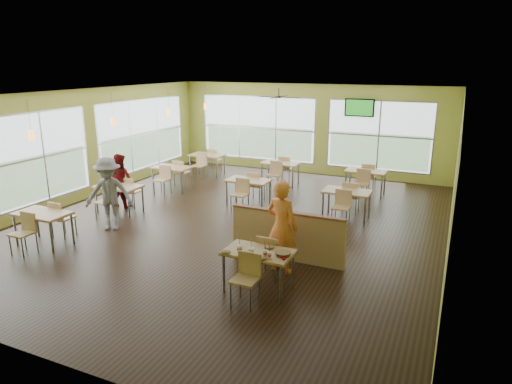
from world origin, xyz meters
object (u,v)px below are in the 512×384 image
at_px(main_table, 258,257).
at_px(half_wall_divider, 287,236).
at_px(food_basket, 283,254).
at_px(man_plaid, 282,227).

bearing_deg(main_table, half_wall_divider, 90.00).
bearing_deg(main_table, food_basket, -0.52).
relative_size(main_table, food_basket, 5.54).
xyz_separation_m(man_plaid, food_basket, (0.37, -0.91, -0.13)).
height_order(half_wall_divider, food_basket, half_wall_divider).
relative_size(main_table, half_wall_divider, 0.63).
distance_m(main_table, food_basket, 0.48).
relative_size(half_wall_divider, man_plaid, 1.32).
bearing_deg(man_plaid, half_wall_divider, -68.46).
relative_size(half_wall_divider, food_basket, 8.75).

